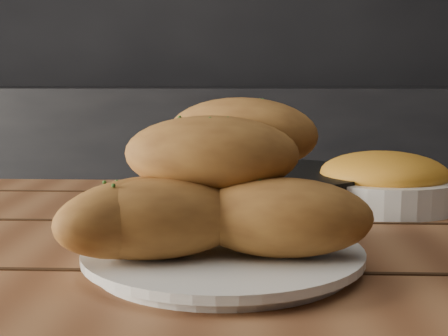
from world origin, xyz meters
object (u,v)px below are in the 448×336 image
table (247,335)px  bread_rolls (208,190)px  plate (223,257)px  bowl (383,182)px  skillet (271,185)px

table → bread_rolls: size_ratio=5.16×
table → plate: (-0.02, -0.08, 0.11)m
bowl → skillet: bearing=171.3°
bowl → bread_rolls: bearing=-127.1°
table → bowl: bowl is taller
skillet → plate: bearing=-99.9°
plate → skillet: size_ratio=0.63×
bread_rolls → skillet: 0.33m
bread_rolls → bowl: bearing=52.9°
table → bowl: size_ratio=7.33×
skillet → bowl: (0.15, -0.02, 0.01)m
skillet → bowl: bowl is taller
table → skillet: skillet is taller
plate → bread_rolls: size_ratio=0.89×
table → plate: bearing=-105.0°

